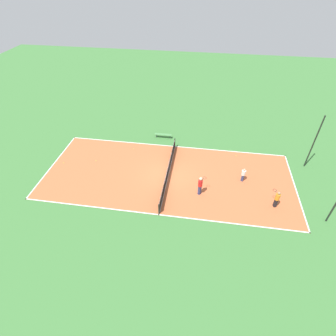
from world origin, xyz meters
TOP-DOWN VIEW (x-y plane):
  - ground_plane at (0.00, 0.00)m, footprint 80.00×80.00m
  - court_surface at (0.00, 0.00)m, footprint 9.65×22.70m
  - tennis_net at (0.00, 0.00)m, footprint 9.45×0.10m
  - bench at (-6.29, -1.51)m, footprint 0.36×1.86m
  - player_center_orange at (2.46, 9.11)m, footprint 0.99×0.58m
  - player_coach_red at (1.97, 3.01)m, footprint 0.97×0.78m
  - player_far_white at (-0.32, 6.71)m, footprint 0.45×0.45m
  - tennis_ball_midcourt at (-1.08, -7.38)m, footprint 0.07×0.07m
  - tennis_ball_left_sideline at (-3.61, -4.24)m, footprint 0.07×0.07m
  - tennis_ball_far_baseline at (-4.02, 6.36)m, footprint 0.07×0.07m
  - tennis_ball_right_alley at (-0.26, -10.37)m, footprint 0.07×0.07m
  - fence_post_back_left at (-3.41, 12.81)m, footprint 0.12×0.12m

SIDE VIEW (x-z plane):
  - ground_plane at x=0.00m, z-range 0.00..0.00m
  - court_surface at x=0.00m, z-range 0.00..0.02m
  - tennis_ball_midcourt at x=-1.08m, z-range 0.02..0.09m
  - tennis_ball_left_sideline at x=-3.61m, z-range 0.02..0.09m
  - tennis_ball_far_baseline at x=-4.02m, z-range 0.02..0.09m
  - tennis_ball_right_alley at x=-0.26m, z-range 0.02..0.09m
  - bench at x=-6.29m, z-range 0.17..0.62m
  - tennis_net at x=0.00m, z-range 0.03..1.07m
  - player_far_white at x=-0.32m, z-range 0.10..1.45m
  - player_center_orange at x=2.46m, z-range 0.14..1.74m
  - player_coach_red at x=1.97m, z-range 0.18..2.02m
  - fence_post_back_left at x=-3.41m, z-range 0.00..5.42m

